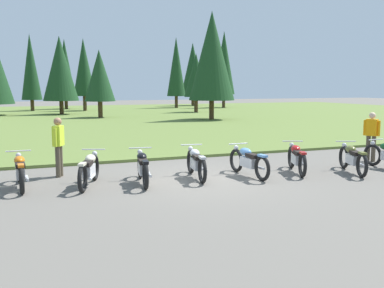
% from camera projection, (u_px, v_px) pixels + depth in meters
% --- Properties ---
extents(ground_plane, '(140.00, 140.00, 0.00)m').
position_uv_depth(ground_plane, '(200.00, 179.00, 12.03)').
color(ground_plane, '#605B54').
extents(grass_moorland, '(80.00, 44.00, 0.10)m').
position_uv_depth(grass_moorland, '(79.00, 117.00, 35.37)').
color(grass_moorland, '#5B7033').
rests_on(grass_moorland, ground).
extents(forest_treeline, '(39.12, 26.38, 8.88)m').
position_uv_depth(forest_treeline, '(77.00, 65.00, 40.41)').
color(forest_treeline, '#47331E').
rests_on(forest_treeline, ground).
extents(motorcycle_orange, '(0.62, 2.10, 0.88)m').
position_uv_depth(motorcycle_orange, '(20.00, 171.00, 10.91)').
color(motorcycle_orange, black).
rests_on(motorcycle_orange, ground).
extents(motorcycle_cream, '(0.94, 1.99, 0.88)m').
position_uv_depth(motorcycle_cream, '(89.00, 169.00, 11.14)').
color(motorcycle_cream, black).
rests_on(motorcycle_cream, ground).
extents(motorcycle_black, '(0.63, 2.09, 0.88)m').
position_uv_depth(motorcycle_black, '(143.00, 167.00, 11.44)').
color(motorcycle_black, black).
rests_on(motorcycle_black, ground).
extents(motorcycle_silver, '(0.62, 2.09, 0.88)m').
position_uv_depth(motorcycle_silver, '(196.00, 163.00, 12.10)').
color(motorcycle_silver, black).
rests_on(motorcycle_silver, ground).
extents(motorcycle_sky_blue, '(0.62, 2.10, 0.88)m').
position_uv_depth(motorcycle_sky_blue, '(248.00, 161.00, 12.36)').
color(motorcycle_sky_blue, black).
rests_on(motorcycle_sky_blue, ground).
extents(motorcycle_red, '(0.96, 1.98, 0.88)m').
position_uv_depth(motorcycle_red, '(297.00, 158.00, 12.91)').
color(motorcycle_red, black).
rests_on(motorcycle_red, ground).
extents(motorcycle_olive, '(0.93, 2.00, 0.88)m').
position_uv_depth(motorcycle_olive, '(353.00, 158.00, 12.87)').
color(motorcycle_olive, black).
rests_on(motorcycle_olive, ground).
extents(rider_checking_bike, '(0.35, 0.51, 1.67)m').
position_uv_depth(rider_checking_bike, '(58.00, 143.00, 12.24)').
color(rider_checking_bike, '#4C4233').
rests_on(rider_checking_bike, ground).
extents(rider_in_hivis_vest, '(0.37, 0.49, 1.67)m').
position_uv_depth(rider_in_hivis_vest, '(371.00, 134.00, 14.75)').
color(rider_in_hivis_vest, '#4C4233').
rests_on(rider_in_hivis_vest, ground).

